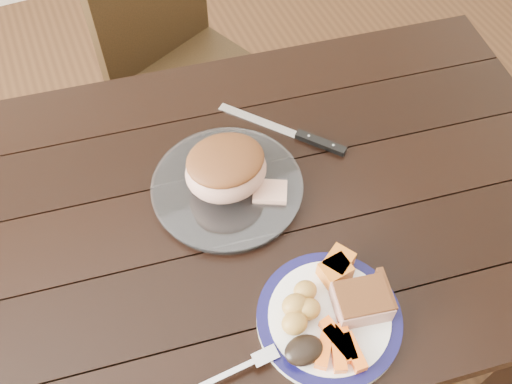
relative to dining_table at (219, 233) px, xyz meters
name	(u,v)px	position (x,y,z in m)	size (l,w,h in m)	color
ground	(230,340)	(0.00, 0.00, -0.66)	(4.00, 4.00, 0.00)	#472B16
dining_table	(219,233)	(0.00, 0.00, 0.00)	(1.70, 1.10, 0.75)	black
chair_far	(180,57)	(0.14, 0.73, -0.13)	(0.56, 0.56, 0.93)	black
dinner_plate	(329,319)	(0.10, -0.31, 0.10)	(0.27, 0.27, 0.02)	white
plate_rim	(329,317)	(0.10, -0.31, 0.11)	(0.27, 0.27, 0.02)	#0D0B39
serving_platter	(227,189)	(0.04, 0.04, 0.10)	(0.31, 0.31, 0.02)	white
pork_slice	(361,302)	(0.16, -0.31, 0.13)	(0.10, 0.08, 0.04)	tan
roasted_potatoes	(300,308)	(0.06, -0.28, 0.13)	(0.09, 0.09, 0.04)	gold
carrot_batons	(339,346)	(0.09, -0.37, 0.12)	(0.09, 0.11, 0.02)	orange
pumpkin_wedges	(337,267)	(0.16, -0.23, 0.13)	(0.08, 0.07, 0.04)	orange
dark_mushroom	(304,350)	(0.03, -0.35, 0.13)	(0.07, 0.05, 0.03)	black
fork	(238,369)	(-0.08, -0.33, 0.11)	(0.18, 0.03, 0.00)	silver
roast_joint	(226,170)	(0.04, 0.04, 0.16)	(0.17, 0.15, 0.11)	tan
cut_slice	(270,192)	(0.11, -0.02, 0.12)	(0.07, 0.06, 0.02)	tan
carving_knife	(305,137)	(0.25, 0.11, 0.10)	(0.22, 0.26, 0.01)	silver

